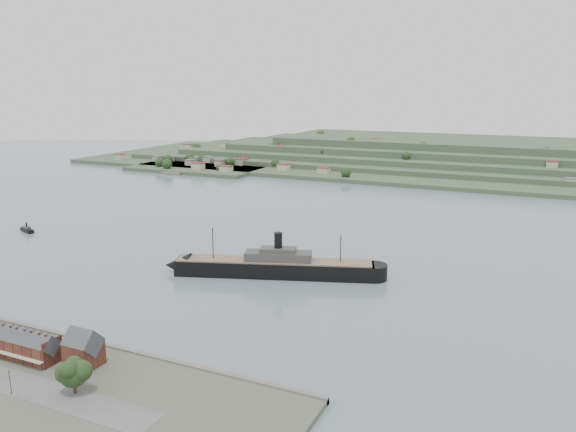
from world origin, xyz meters
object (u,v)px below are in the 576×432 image
at_px(gabled_building, 84,349).
at_px(tugboat, 27,230).
at_px(fig_tree, 73,372).
at_px(steamship, 269,266).

height_order(gabled_building, tugboat, gabled_building).
xyz_separation_m(tugboat, fig_tree, (183.07, -140.37, 7.72)).
relative_size(steamship, fig_tree, 9.28).
bearing_deg(tugboat, fig_tree, -37.48).
relative_size(gabled_building, fig_tree, 1.18).
height_order(tugboat, fig_tree, fig_tree).
bearing_deg(steamship, fig_tree, -91.00).
distance_m(tugboat, fig_tree, 230.83).
bearing_deg(fig_tree, gabled_building, 125.03).
xyz_separation_m(gabled_building, fig_tree, (10.31, -14.70, 1.10)).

